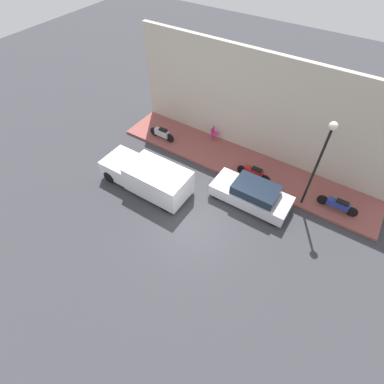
% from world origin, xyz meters
% --- Properties ---
extents(ground_plane, '(60.00, 60.00, 0.00)m').
position_xyz_m(ground_plane, '(0.00, 0.00, 0.00)').
color(ground_plane, '#38383D').
extents(sidewalk, '(2.85, 16.00, 0.16)m').
position_xyz_m(sidewalk, '(5.37, 0.00, 0.08)').
color(sidewalk, '#934C47').
rests_on(sidewalk, ground_plane).
extents(building_facade, '(0.30, 16.00, 6.23)m').
position_xyz_m(building_facade, '(6.95, 0.00, 3.12)').
color(building_facade, beige).
rests_on(building_facade, ground_plane).
extents(parked_car, '(1.71, 4.21, 1.35)m').
position_xyz_m(parked_car, '(2.93, -1.75, 0.65)').
color(parked_car, silver).
rests_on(parked_car, ground_plane).
extents(delivery_van, '(1.98, 5.19, 1.65)m').
position_xyz_m(delivery_van, '(0.85, 3.63, 0.86)').
color(delivery_van, white).
rests_on(delivery_van, ground_plane).
extents(scooter_silver, '(0.30, 1.86, 0.80)m').
position_xyz_m(scooter_silver, '(4.65, 5.47, 0.59)').
color(scooter_silver, '#B7B7BF').
rests_on(scooter_silver, sidewalk).
extents(motorcycle_red, '(0.30, 2.03, 0.80)m').
position_xyz_m(motorcycle_red, '(4.56, -1.12, 0.59)').
color(motorcycle_red, '#B21E1E').
rests_on(motorcycle_red, sidewalk).
extents(motorcycle_blue, '(0.30, 2.07, 0.72)m').
position_xyz_m(motorcycle_blue, '(4.79, -5.77, 0.56)').
color(motorcycle_blue, navy).
rests_on(motorcycle_blue, sidewalk).
extents(streetlamp, '(0.38, 0.38, 5.10)m').
position_xyz_m(streetlamp, '(4.30, -4.10, 3.69)').
color(streetlamp, black).
rests_on(streetlamp, sidewalk).
extents(cafe_chair, '(0.40, 0.40, 0.89)m').
position_xyz_m(cafe_chair, '(6.44, 2.60, 0.68)').
color(cafe_chair, '#D8338C').
rests_on(cafe_chair, sidewalk).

